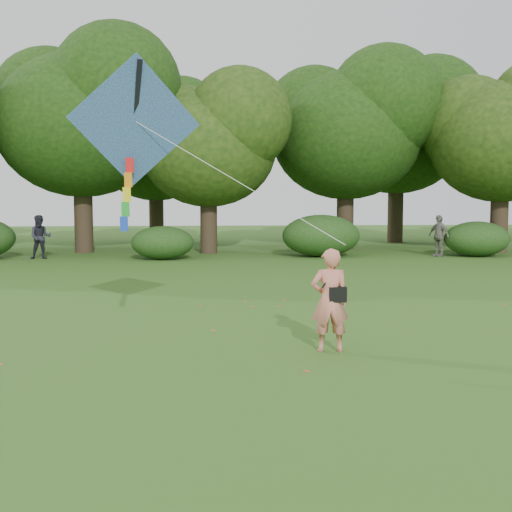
{
  "coord_description": "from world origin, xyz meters",
  "views": [
    {
      "loc": [
        -2.22,
        -10.43,
        2.64
      ],
      "look_at": [
        -1.21,
        2.0,
        1.5
      ],
      "focal_mm": 45.0,
      "sensor_mm": 36.0,
      "label": 1
    }
  ],
  "objects": [
    {
      "name": "flying_kite",
      "position": [
        -3.42,
        1.13,
        3.93
      ],
      "size": [
        4.73,
        1.3,
        3.28
      ],
      "color": "#2636A5",
      "rests_on": "ground"
    },
    {
      "name": "bystander_right",
      "position": [
        8.26,
        17.49,
        0.93
      ],
      "size": [
        0.94,
        1.17,
        1.87
      ],
      "primitive_type": "imported",
      "rotation": [
        0.0,
        0.0,
        -1.05
      ],
      "color": "gray",
      "rests_on": "ground"
    },
    {
      "name": "fallen_leaves",
      "position": [
        -0.28,
        3.41,
        0.01
      ],
      "size": [
        11.03,
        6.97,
        0.01
      ],
      "color": "#945C28",
      "rests_on": "ground"
    },
    {
      "name": "crossbody_bag",
      "position": [
        0.03,
        0.24,
        1.01
      ],
      "size": [
        0.43,
        0.2,
        0.71
      ],
      "color": "black",
      "rests_on": "ground"
    },
    {
      "name": "bystander_left",
      "position": [
        -9.24,
        17.71,
        0.95
      ],
      "size": [
        1.02,
        0.85,
        1.89
      ],
      "primitive_type": "imported",
      "rotation": [
        0.0,
        0.0,
        0.15
      ],
      "color": "#24232F",
      "rests_on": "ground"
    },
    {
      "name": "shrub_band",
      "position": [
        -0.72,
        17.6,
        0.86
      ],
      "size": [
        39.15,
        3.22,
        1.88
      ],
      "color": "#264919",
      "rests_on": "ground"
    },
    {
      "name": "tree_line",
      "position": [
        1.67,
        22.88,
        5.6
      ],
      "size": [
        54.7,
        15.3,
        9.48
      ],
      "color": "#3A2D1E",
      "rests_on": "ground"
    },
    {
      "name": "man_kite_flyer",
      "position": [
        -0.09,
        0.27,
        0.89
      ],
      "size": [
        0.67,
        0.45,
        1.78
      ],
      "primitive_type": "imported",
      "rotation": [
        0.0,
        0.0,
        3.1
      ],
      "color": "#D97966",
      "rests_on": "ground"
    },
    {
      "name": "ground",
      "position": [
        0.0,
        0.0,
        0.0
      ],
      "size": [
        100.0,
        100.0,
        0.0
      ],
      "primitive_type": "plane",
      "color": "#265114",
      "rests_on": "ground"
    }
  ]
}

